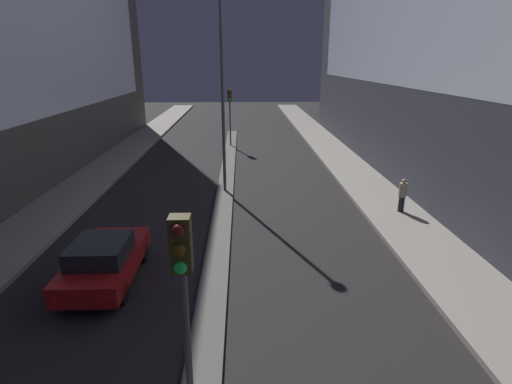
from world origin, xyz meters
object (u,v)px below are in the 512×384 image
traffic_light_mid (230,105)px  pedestrian_on_right_sidewalk (402,195)px  traffic_light_near (183,287)px  street_lamp (222,69)px  car_left_lane (105,260)px

traffic_light_mid → pedestrian_on_right_sidewalk: (8.09, -15.32, -2.39)m
pedestrian_on_right_sidewalk → traffic_light_near: bearing=-125.7°
street_lamp → pedestrian_on_right_sidewalk: (8.09, -3.54, -5.34)m
traffic_light_near → street_lamp: (0.00, 14.79, 2.95)m
street_lamp → traffic_light_near: bearing=-90.0°
traffic_light_mid → pedestrian_on_right_sidewalk: traffic_light_mid is taller
pedestrian_on_right_sidewalk → car_left_lane: bearing=-155.1°
street_lamp → traffic_light_mid: bearing=90.0°
traffic_light_near → traffic_light_mid: (0.00, 26.56, 0.00)m
traffic_light_near → traffic_light_mid: same height
traffic_light_mid → car_left_lane: 21.10m
traffic_light_near → pedestrian_on_right_sidewalk: size_ratio=2.88×
traffic_light_near → street_lamp: bearing=90.0°
traffic_light_near → car_left_lane: size_ratio=1.06×
traffic_light_mid → car_left_lane: traffic_light_mid is taller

